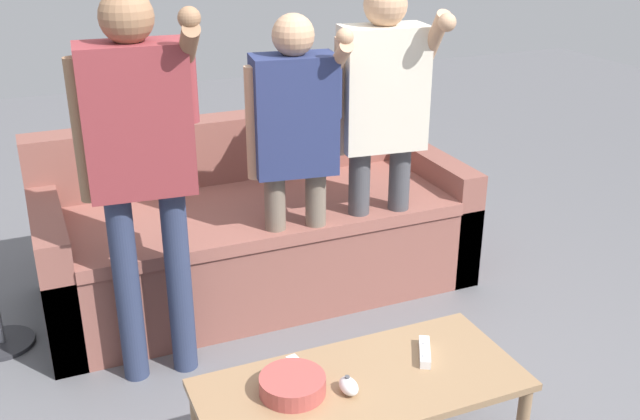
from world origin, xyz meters
name	(u,v)px	position (x,y,z in m)	size (l,w,h in m)	color
couch	(255,231)	(0.10, 1.34, 0.30)	(2.12, 0.90, 0.83)	brown
coffee_table	(361,395)	(-0.03, -0.17, 0.37)	(1.08, 0.49, 0.42)	#997551
snack_bowl	(292,385)	(-0.26, -0.14, 0.45)	(0.21, 0.21, 0.06)	#B24C47
game_remote_nunchuk	(349,386)	(-0.09, -0.20, 0.44)	(0.06, 0.09, 0.05)	white
player_left	(140,150)	(-0.53, 0.75, 1.00)	(0.47, 0.35, 1.59)	#2D3856
player_center	(295,139)	(0.16, 0.91, 0.91)	(0.42, 0.33, 1.44)	#756656
player_right	(382,113)	(0.60, 0.93, 0.97)	(0.45, 0.39, 1.55)	#47474C
game_remote_wand_near	(425,352)	(0.24, -0.12, 0.43)	(0.11, 0.16, 0.03)	white
game_remote_wand_far	(302,370)	(-0.19, -0.05, 0.43)	(0.06, 0.15, 0.03)	white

